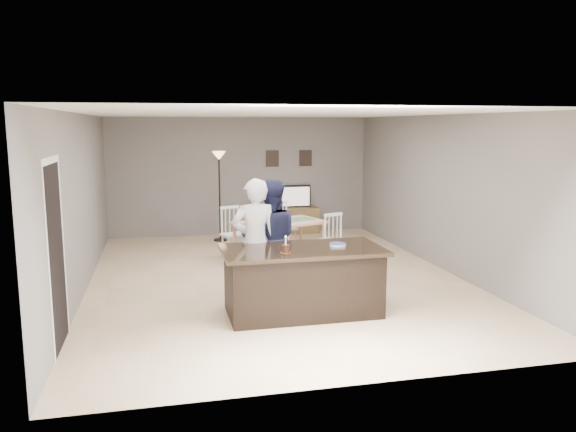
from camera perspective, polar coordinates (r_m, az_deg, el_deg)
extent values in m
plane|color=tan|center=(9.41, -1.26, -6.32)|extent=(8.00, 8.00, 0.00)
plane|color=slate|center=(13.06, -4.84, 4.05)|extent=(6.00, 0.00, 6.00)
plane|color=slate|center=(5.34, 7.41, -3.52)|extent=(6.00, 0.00, 6.00)
plane|color=slate|center=(9.04, -20.27, 1.20)|extent=(0.00, 8.00, 8.00)
plane|color=slate|center=(10.18, 15.50, 2.28)|extent=(0.00, 8.00, 8.00)
plane|color=white|center=(9.07, -1.32, 10.35)|extent=(8.00, 8.00, 0.00)
cube|color=black|center=(7.61, 1.49, -6.77)|extent=(2.00, 1.00, 0.85)
cube|color=black|center=(7.50, 1.50, -3.46)|extent=(2.15, 1.10, 0.05)
cube|color=brown|center=(13.20, 0.53, -0.47)|extent=(1.20, 0.40, 0.60)
imported|color=black|center=(13.18, 0.46, 2.00)|extent=(0.91, 0.12, 0.53)
plane|color=orange|center=(13.10, 0.54, 1.98)|extent=(0.78, 0.00, 0.78)
cube|color=black|center=(13.14, -1.59, 5.85)|extent=(0.30, 0.02, 0.38)
cube|color=black|center=(13.32, 1.80, 5.90)|extent=(0.30, 0.02, 0.38)
plane|color=black|center=(6.85, -22.44, -3.90)|extent=(0.00, 2.10, 2.10)
plane|color=white|center=(6.70, -22.98, 5.23)|extent=(0.00, 1.02, 1.02)
imported|color=silver|center=(7.91, -3.38, -2.65)|extent=(0.67, 0.45, 1.79)
imported|color=#161832|center=(8.19, -1.82, -2.37)|extent=(0.93, 0.77, 1.75)
cylinder|color=gold|center=(7.23, -0.23, -3.72)|extent=(0.14, 0.14, 0.00)
cylinder|color=#3D1C10|center=(7.22, -0.23, -3.34)|extent=(0.10, 0.10, 0.09)
cylinder|color=white|center=(7.20, -0.23, -2.57)|extent=(0.02, 0.02, 0.10)
sphere|color=#FFBF4C|center=(7.18, -0.23, -2.09)|extent=(0.02, 0.02, 0.02)
cylinder|color=white|center=(7.65, 5.06, -3.00)|extent=(0.22, 0.22, 0.01)
cylinder|color=white|center=(7.65, 5.06, -2.92)|extent=(0.22, 0.22, 0.01)
cylinder|color=white|center=(7.65, 5.06, -2.84)|extent=(0.22, 0.22, 0.01)
cylinder|color=#2B4D85|center=(7.65, 5.06, -2.79)|extent=(0.23, 0.23, 0.00)
cube|color=tan|center=(10.32, -0.90, -0.70)|extent=(1.84, 1.42, 0.04)
cylinder|color=tan|center=(9.71, -3.38, -3.64)|extent=(0.06, 0.06, 0.72)
cylinder|color=tan|center=(11.10, 1.28, -2.00)|extent=(0.06, 0.06, 0.72)
cube|color=#3B6A53|center=(10.32, -0.90, -0.56)|extent=(1.46, 0.82, 0.01)
cube|color=silver|center=(9.50, -1.47, -3.33)|extent=(0.54, 0.53, 0.04)
cylinder|color=silver|center=(9.33, -1.85, -5.07)|extent=(0.03, 0.03, 0.44)
cylinder|color=silver|center=(9.77, -1.10, -4.40)|extent=(0.03, 0.03, 0.44)
cube|color=silver|center=(9.25, -0.89, -0.46)|extent=(0.37, 0.16, 0.05)
cube|color=silver|center=(10.11, 3.95, -2.57)|extent=(0.54, 0.53, 0.04)
cylinder|color=silver|center=(9.94, 3.70, -4.19)|extent=(0.03, 0.03, 0.44)
cylinder|color=silver|center=(10.39, 4.16, -3.60)|extent=(0.03, 0.03, 0.44)
cube|color=silver|center=(9.88, 4.62, 0.14)|extent=(0.37, 0.16, 0.05)
cube|color=silver|center=(10.71, -5.47, -1.92)|extent=(0.54, 0.53, 0.04)
cylinder|color=silver|center=(10.98, -5.04, -2.92)|extent=(0.03, 0.03, 0.44)
cylinder|color=silver|center=(10.54, -5.87, -3.44)|extent=(0.03, 0.03, 0.44)
cube|color=silver|center=(10.79, -5.96, 0.89)|extent=(0.37, 0.16, 0.05)
cube|color=silver|center=(11.26, -0.41, -1.33)|extent=(0.54, 0.53, 0.04)
cylinder|color=silver|center=(11.53, -0.12, -2.29)|extent=(0.03, 0.03, 0.44)
cylinder|color=silver|center=(11.08, -0.71, -2.77)|extent=(0.03, 0.03, 0.44)
cube|color=silver|center=(11.33, -0.92, 1.34)|extent=(0.37, 0.16, 0.05)
cylinder|color=black|center=(12.49, -6.87, -2.41)|extent=(0.29, 0.29, 0.03)
cylinder|color=black|center=(12.34, -6.95, 1.72)|extent=(0.04, 0.04, 1.80)
cone|color=#FDC88B|center=(12.26, -7.04, 6.10)|extent=(0.29, 0.29, 0.19)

